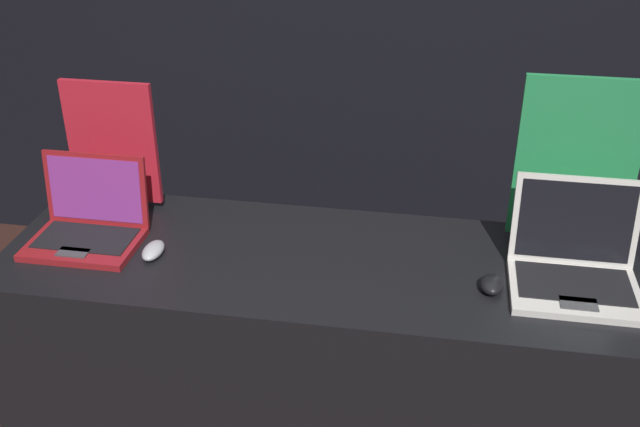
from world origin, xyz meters
TOP-DOWN VIEW (x-y plane):
  - display_counter at (0.00, 0.31)m, footprint 1.85×0.63m
  - laptop_front at (-0.69, 0.31)m, footprint 0.32×0.26m
  - mouse_front at (-0.47, 0.25)m, footprint 0.06×0.11m
  - promo_stand_front at (-0.69, 0.53)m, footprint 0.29×0.07m
  - laptop_back at (0.72, 0.31)m, footprint 0.34×0.30m
  - mouse_back at (0.50, 0.23)m, footprint 0.06×0.09m
  - promo_stand_back at (0.72, 0.53)m, footprint 0.34×0.07m

SIDE VIEW (x-z plane):
  - display_counter at x=0.00m, z-range 0.00..0.95m
  - mouse_front at x=-0.47m, z-range 0.95..0.98m
  - mouse_back at x=0.50m, z-range 0.95..0.99m
  - laptop_front at x=-0.69m, z-range 0.88..1.13m
  - laptop_back at x=0.72m, z-range 0.87..1.15m
  - promo_stand_front at x=-0.69m, z-range 0.94..1.36m
  - promo_stand_back at x=0.72m, z-range 0.94..1.45m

